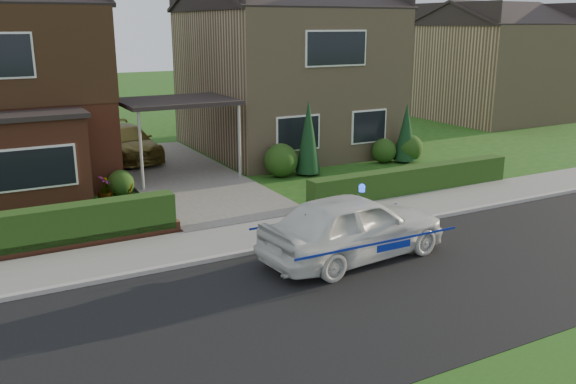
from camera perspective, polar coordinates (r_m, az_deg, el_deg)
ground at (r=12.52m, az=6.50°, el=-9.54°), size 120.00×120.00×0.00m
road at (r=12.52m, az=6.50°, el=-9.54°), size 60.00×6.00×0.02m
kerb at (r=14.89m, az=-0.20°, el=-5.01°), size 60.00×0.16×0.12m
sidewalk at (r=15.77m, az=-2.00°, el=-3.86°), size 60.00×2.00×0.10m
driveway at (r=21.92m, az=-10.06°, el=1.49°), size 3.80×12.00×0.12m
house_right at (r=26.38m, az=-0.33°, el=11.99°), size 7.50×8.06×7.25m
carport_link at (r=21.41m, az=-10.35°, el=8.22°), size 3.80×3.00×2.77m
dwarf_wall at (r=15.43m, az=-23.89°, el=-5.17°), size 7.70×0.25×0.36m
hedge_left at (r=15.64m, az=-23.86°, el=-5.62°), size 7.50×0.55×0.90m
hedge_right at (r=19.85m, az=11.50°, el=-0.23°), size 7.50×0.55×0.80m
shrub_left_mid at (r=19.29m, az=-19.83°, el=0.71°), size 1.32×1.32×1.32m
shrub_left_near at (r=19.91m, az=-15.37°, el=0.81°), size 0.84×0.84×0.84m
shrub_right_near at (r=21.57m, az=-0.67°, el=2.98°), size 1.20×1.20×1.20m
shrub_right_mid at (r=24.11m, az=8.96°, el=3.84°), size 0.96×0.96×0.96m
shrub_right_far at (r=24.48m, az=11.26°, el=4.05°), size 1.08×1.08×1.08m
conifer_a at (r=21.73m, az=1.91°, el=4.95°), size 0.90×0.90×2.60m
conifer_b at (r=24.25m, az=10.97°, el=5.30°), size 0.90×0.90×2.20m
neighbour_right at (r=36.76m, az=18.38°, el=10.56°), size 6.50×7.00×5.20m
police_car at (r=14.06m, az=6.16°, el=-3.26°), size 4.19×4.73×1.72m
driveway_car at (r=24.81m, az=-14.93°, el=4.50°), size 2.18×4.60×1.29m
potted_plant_b at (r=18.58m, az=-14.65°, el=-0.35°), size 0.51×0.51×0.72m
potted_plant_c at (r=19.21m, az=-16.76°, el=0.18°), size 0.53×0.53×0.84m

